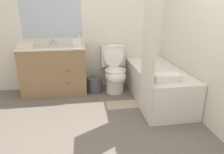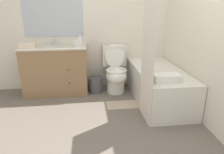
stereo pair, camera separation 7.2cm
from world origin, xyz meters
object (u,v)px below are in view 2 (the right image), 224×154
Objects in this scene: toilet at (115,71)px; tissue_box at (78,42)px; hand_towel_folded at (27,46)px; bath_towel_folded at (167,78)px; soap_dispenser at (80,41)px; bath_mat at (124,105)px; bathtub at (158,85)px; wastebasket at (96,85)px; sink_faucet at (55,42)px; vanity_cabinet at (56,70)px.

tissue_box reaches higher than toilet.
toilet is 6.74× the size of tissue_box.
hand_towel_folded is 0.70× the size of bath_towel_folded.
soap_dispenser is 1.29m from bath_mat.
bathtub is 5.78× the size of wastebasket.
hand_towel_folded reaches higher than bathtub.
bathtub is at bearing -22.44° from sink_faucet.
bath_mat is at bearing -37.11° from sink_faucet.
vanity_cabinet is 4.39× the size of hand_towel_folded.
bath_mat is (1.10, -0.66, -0.42)m from vanity_cabinet.
vanity_cabinet reaches higher than bathtub.
sink_faucet is 0.53× the size of wastebasket.
toilet is 2.41× the size of bath_towel_folded.
hand_towel_folded is (-0.38, -0.32, 0.01)m from sink_faucet.
bathtub reaches higher than wastebasket.
bath_towel_folded is (1.98, -0.91, -0.31)m from hand_towel_folded.
wastebasket is 1.43m from bath_towel_folded.
wastebasket is 0.76× the size of bath_towel_folded.
bath_towel_folded is at bearing -48.29° from wastebasket.
tissue_box reaches higher than bathtub.
tissue_box is 1.31m from bath_mat.
toilet reaches higher than bathtub.
wastebasket is at bearing -3.83° from vanity_cabinet.
toilet is at bearing 118.72° from bath_towel_folded.
hand_towel_folded is at bearing -174.52° from wastebasket.
tissue_box is (0.41, 0.01, 0.47)m from vanity_cabinet.
tissue_box is (0.41, -0.17, 0.02)m from sink_faucet.
bath_towel_folded reaches higher than bath_mat.
bathtub is at bearing -21.78° from soap_dispenser.
toilet is 1.52m from hand_towel_folded.
wastebasket is (0.69, -0.22, -0.75)m from sink_faucet.
toilet reaches higher than bath_towel_folded.
sink_faucet is 1.93m from bathtub.
hand_towel_folded reaches higher than vanity_cabinet.
bath_towel_folded is at bearing -37.82° from sink_faucet.
bath_towel_folded reaches higher than bathtub.
toilet is 0.70m from bath_mat.
tissue_box is at bearing 134.55° from soap_dispenser.
bath_mat is at bearing 140.63° from bath_towel_folded.
bath_towel_folded is 0.64× the size of bath_mat.
soap_dispenser is 1.58m from bath_towel_folded.
vanity_cabinet is 8.65× the size of tissue_box.
toilet is at bearing -13.02° from sink_faucet.
vanity_cabinet reaches higher than wastebasket.
vanity_cabinet is 0.70× the size of bathtub.
bath_towel_folded is (1.59, -1.24, -0.30)m from sink_faucet.
bathtub is at bearing -17.19° from vanity_cabinet.
tissue_box reaches higher than wastebasket.
vanity_cabinet is 1.92m from bath_towel_folded.
sink_faucet is 1.19m from toilet.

